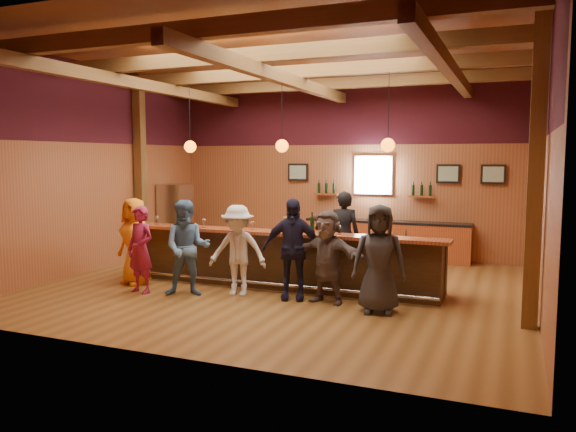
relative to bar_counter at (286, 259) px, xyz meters
The scene contains 27 objects.
room 2.69m from the bar_counter, 100.24° to the right, with size 9.04×9.00×4.52m.
bar_counter is the anchor object (origin of this frame).
back_bar_cabinet 3.76m from the bar_counter, 71.66° to the left, with size 4.00×0.52×0.95m.
window 4.17m from the bar_counter, 78.34° to the left, with size 0.95×0.09×0.95m.
framed_pictures 4.42m from the bar_counter, 66.46° to the left, with size 5.35×0.05×0.45m.
wine_shelves 3.97m from the bar_counter, 78.14° to the left, with size 3.00×0.18×0.30m.
pendant_lights 2.19m from the bar_counter, 96.37° to the right, with size 4.24×0.24×1.37m.
stainless_fridge 4.81m from the bar_counter, 149.24° to the left, with size 0.70×0.70×1.80m, color silver.
customer_orange 2.99m from the bar_counter, 161.24° to the right, with size 0.83×0.54×1.70m, color orange.
customer_redvest 2.74m from the bar_counter, 146.45° to the right, with size 0.58×0.38×1.60m, color maroon.
customer_denim 1.95m from the bar_counter, 135.08° to the right, with size 0.84×0.66×1.73m, color #5179A3.
customer_white 1.18m from the bar_counter, 117.43° to the right, with size 1.06×0.61×1.64m, color silver.
customer_navy 1.10m from the bar_counter, 61.54° to the right, with size 1.05×0.44×1.78m, color #1A1A34.
customer_brown 1.47m from the bar_counter, 38.33° to the right, with size 1.48×0.47×1.60m, color #5D504B.
customer_dark 2.43m from the bar_counter, 29.46° to the right, with size 0.85×0.56×1.75m, color #2B2B2E.
bartender 1.40m from the bar_counter, 50.95° to the left, with size 0.66×0.43×1.81m, color black.
ice_bucket 0.77m from the bar_counter, 53.97° to the right, with size 0.24×0.24×0.26m, color brown.
bottle_a 0.99m from the bar_counter, 20.72° to the right, with size 0.08×0.08×0.37m.
bottle_b 0.95m from the bar_counter, 15.91° to the right, with size 0.07×0.07×0.33m.
glass_a 2.87m from the bar_counter, behind, with size 0.08×0.08×0.18m.
glass_b 2.18m from the bar_counter, 168.75° to the right, with size 0.08×0.08×0.17m.
glass_c 1.79m from the bar_counter, 166.74° to the right, with size 0.08×0.08×0.18m.
glass_d 1.21m from the bar_counter, 153.25° to the right, with size 0.07×0.07×0.17m.
glass_e 0.96m from the bar_counter, 152.24° to the right, with size 0.07×0.07×0.16m.
glass_f 1.17m from the bar_counter, 22.63° to the right, with size 0.09×0.09×0.20m.
glass_g 1.41m from the bar_counter, 16.03° to the right, with size 0.07×0.07×0.17m.
glass_h 2.07m from the bar_counter, ahead, with size 0.09×0.09×0.20m.
Camera 1 is at (4.09, -9.76, 2.49)m, focal length 35.00 mm.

